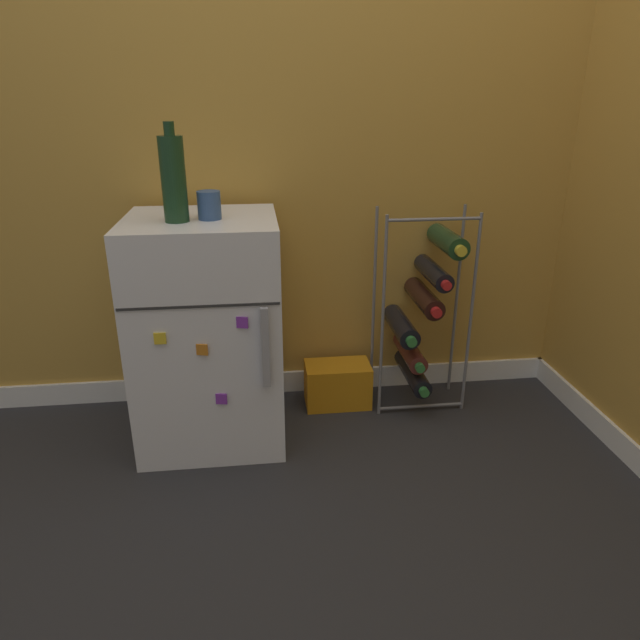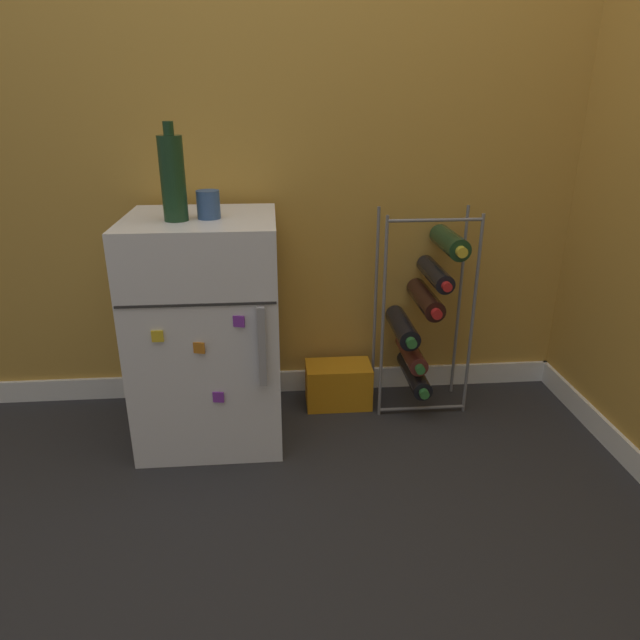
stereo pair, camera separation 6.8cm
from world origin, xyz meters
The scene contains 7 objects.
ground_plane centered at (0.00, 0.00, 0.00)m, with size 14.00×14.00×0.00m, color #28282B.
wall_back centered at (0.00, 0.60, 1.24)m, with size 6.96×0.07×2.50m.
mini_fridge centered at (-0.42, 0.29, 0.40)m, with size 0.49×0.49×0.80m.
wine_rack centered at (0.37, 0.42, 0.39)m, with size 0.35×0.33×0.78m.
soda_box centered at (0.06, 0.44, 0.09)m, with size 0.26×0.15×0.17m.
fridge_top_cup centered at (-0.39, 0.26, 0.84)m, with size 0.07×0.07×0.09m.
fridge_top_bottle centered at (-0.49, 0.24, 0.93)m, with size 0.08×0.08×0.30m.
Camera 1 is at (-0.26, -1.57, 1.16)m, focal length 32.00 mm.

